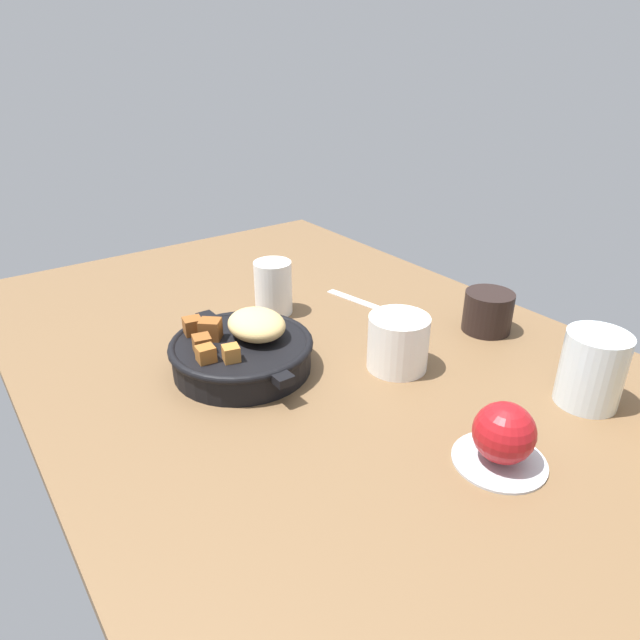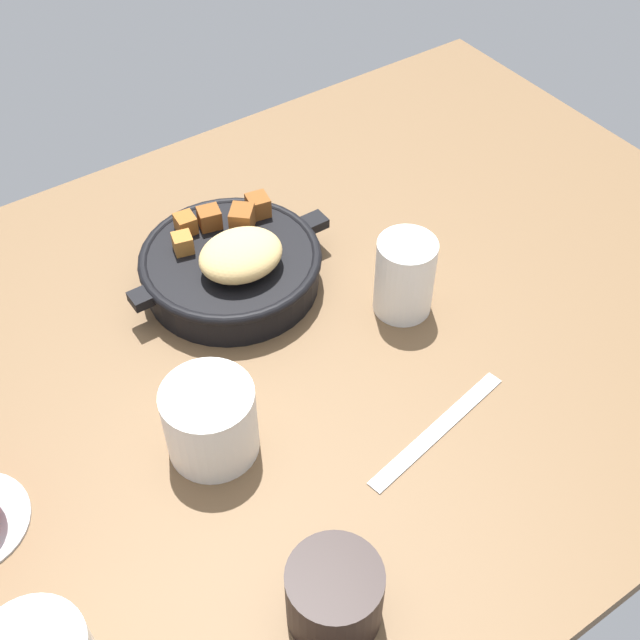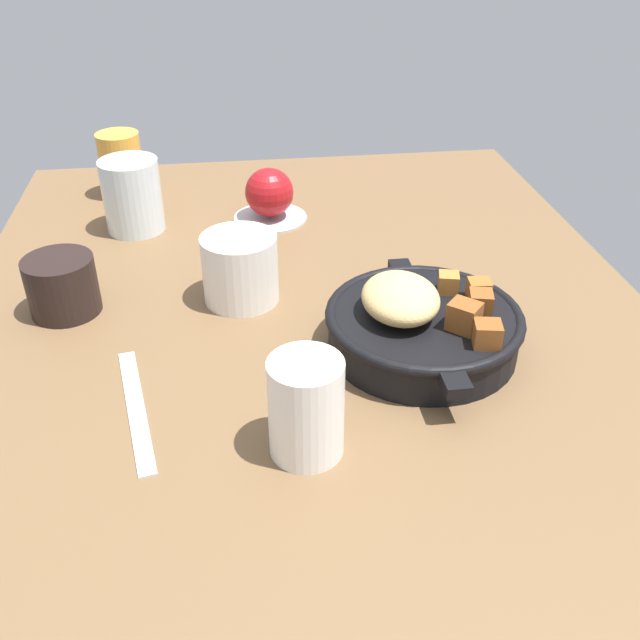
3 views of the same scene
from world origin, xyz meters
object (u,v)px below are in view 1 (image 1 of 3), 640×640
object	(u,v)px
coffee_mug_dark	(488,312)
ceramic_mug_white	(398,342)
red_apple	(504,433)
butter_knife	(368,304)
white_creamer_pitcher	(273,288)
cast_iron_skillet	(242,348)
water_glass_tall	(592,369)

from	to	relation	value
coffee_mug_dark	ceramic_mug_white	bearing A→B (deg)	-89.90
red_apple	coffee_mug_dark	xyz separation A→B (cm)	(-22.14, 24.99, -0.73)
butter_knife	coffee_mug_dark	size ratio (longest dim) A/B	2.38
red_apple	butter_knife	size ratio (longest dim) A/B	0.37
red_apple	butter_knife	bearing A→B (deg)	159.04
white_creamer_pitcher	ceramic_mug_white	xyz separation A→B (cm)	(26.50, 4.56, -0.63)
red_apple	ceramic_mug_white	distance (cm)	22.66
cast_iron_skillet	butter_knife	world-z (taller)	cast_iron_skillet
red_apple	water_glass_tall	xyz separation A→B (cm)	(-0.95, 18.83, 0.95)
cast_iron_skillet	ceramic_mug_white	distance (cm)	22.46
coffee_mug_dark	cast_iron_skillet	bearing A→B (deg)	-108.82
ceramic_mug_white	coffee_mug_dark	bearing A→B (deg)	90.10
red_apple	white_creamer_pitcher	bearing A→B (deg)	179.53
white_creamer_pitcher	water_glass_tall	bearing A→B (deg)	21.15
ceramic_mug_white	butter_knife	bearing A→B (deg)	150.39
red_apple	butter_knife	world-z (taller)	red_apple
butter_knife	coffee_mug_dark	world-z (taller)	coffee_mug_dark
water_glass_tall	cast_iron_skillet	bearing A→B (deg)	-136.83
butter_knife	water_glass_tall	world-z (taller)	water_glass_tall
butter_knife	water_glass_tall	xyz separation A→B (cm)	(40.10, 3.11, 4.82)
ceramic_mug_white	white_creamer_pitcher	bearing A→B (deg)	-170.23
cast_iron_skillet	red_apple	xyz separation A→B (cm)	(35.18, 13.28, 0.91)
cast_iron_skillet	red_apple	bearing A→B (deg)	20.68
cast_iron_skillet	water_glass_tall	world-z (taller)	water_glass_tall
water_glass_tall	ceramic_mug_white	xyz separation A→B (cm)	(-21.16, -13.87, -0.98)
ceramic_mug_white	coffee_mug_dark	distance (cm)	20.04
cast_iron_skillet	white_creamer_pitcher	world-z (taller)	white_creamer_pitcher
white_creamer_pitcher	cast_iron_skillet	bearing A→B (deg)	-45.54
cast_iron_skillet	ceramic_mug_white	world-z (taller)	cast_iron_skillet
cast_iron_skillet	white_creamer_pitcher	bearing A→B (deg)	134.46
butter_knife	ceramic_mug_white	bearing A→B (deg)	-40.38
cast_iron_skillet	red_apple	distance (cm)	37.62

